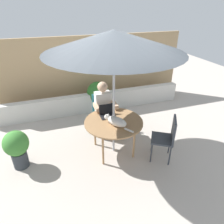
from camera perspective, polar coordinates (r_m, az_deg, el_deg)
The scene contains 12 objects.
ground_plane at distance 4.26m, azimuth 0.43°, elevation -10.89°, with size 14.00×14.00×0.00m, color #ADA399.
fence_back at distance 5.88m, azimuth -7.28°, elevation 11.44°, with size 5.78×0.08×1.95m, color tan.
planter_wall_low at distance 5.60m, azimuth -5.57°, elevation 2.73°, with size 5.20×0.20×0.52m, color beige.
patio_table at distance 3.86m, azimuth 0.47°, elevation -3.30°, with size 1.13×1.13×0.72m.
patio_umbrella at distance 3.31m, azimuth 0.58°, elevation 19.55°, with size 2.29×2.29×2.36m.
chair_occupied at distance 4.62m, azimuth -2.89°, elevation 0.68°, with size 0.40×0.40×0.91m.
chair_empty at distance 3.88m, azimuth 15.48°, elevation -6.53°, with size 0.55×0.55×0.91m.
person_seated at distance 4.41m, azimuth -2.38°, elevation 1.68°, with size 0.48×0.48×1.25m.
laptop at distance 4.00m, azimuth -1.42°, elevation -0.15°, with size 0.30×0.25×0.21m.
cat at distance 3.68m, azimuth 1.12°, elevation -2.67°, with size 0.39×0.57×0.17m.
potted_plant_near_fence at distance 5.62m, azimuth -4.08°, elevation 4.99°, with size 0.60×0.60×0.81m.
potted_plant_by_chair at distance 4.01m, azimuth -25.50°, elevation -8.95°, with size 0.44×0.44×0.76m.
Camera 1 is at (-1.06, -3.09, 2.73)m, focal length 32.07 mm.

